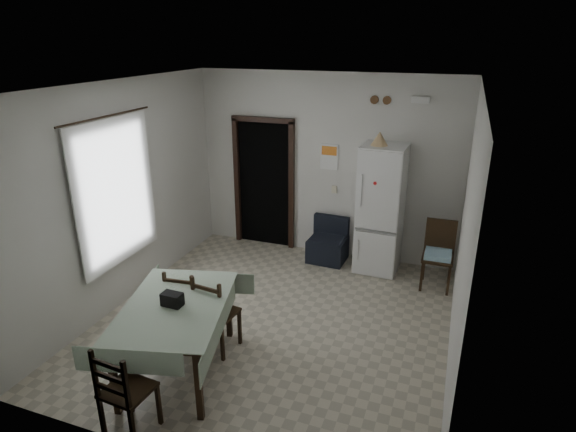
{
  "coord_description": "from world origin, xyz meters",
  "views": [
    {
      "loc": [
        1.94,
        -4.85,
        3.41
      ],
      "look_at": [
        0.0,
        0.5,
        1.25
      ],
      "focal_mm": 30.0,
      "sensor_mm": 36.0,
      "label": 1
    }
  ],
  "objects_px": {
    "corner_chair": "(438,256)",
    "dining_chair_near_head": "(128,389)",
    "dining_chair_far_left": "(187,302)",
    "fridge": "(381,209)",
    "dining_chair_far_right": "(217,312)",
    "navy_seat": "(328,240)",
    "dining_table": "(178,338)"
  },
  "relations": [
    {
      "from": "dining_chair_far_left",
      "to": "dining_chair_far_right",
      "type": "height_order",
      "value": "dining_chair_far_right"
    },
    {
      "from": "corner_chair",
      "to": "fridge",
      "type": "bearing_deg",
      "value": 160.12
    },
    {
      "from": "corner_chair",
      "to": "dining_chair_near_head",
      "type": "height_order",
      "value": "corner_chair"
    },
    {
      "from": "dining_table",
      "to": "dining_chair_near_head",
      "type": "height_order",
      "value": "dining_chair_near_head"
    },
    {
      "from": "dining_chair_far_right",
      "to": "navy_seat",
      "type": "bearing_deg",
      "value": -94.49
    },
    {
      "from": "corner_chair",
      "to": "dining_chair_near_head",
      "type": "xyz_separation_m",
      "value": [
        -2.4,
        -3.72,
        -0.02
      ]
    },
    {
      "from": "dining_chair_far_left",
      "to": "dining_chair_far_right",
      "type": "distance_m",
      "value": 0.46
    },
    {
      "from": "dining_chair_near_head",
      "to": "dining_table",
      "type": "bearing_deg",
      "value": -81.84
    },
    {
      "from": "corner_chair",
      "to": "dining_table",
      "type": "bearing_deg",
      "value": -130.92
    },
    {
      "from": "navy_seat",
      "to": "dining_table",
      "type": "relative_size",
      "value": 0.45
    },
    {
      "from": "fridge",
      "to": "dining_chair_far_right",
      "type": "bearing_deg",
      "value": -114.85
    },
    {
      "from": "dining_chair_far_right",
      "to": "dining_chair_near_head",
      "type": "xyz_separation_m",
      "value": [
        -0.16,
        -1.39,
        -0.01
      ]
    },
    {
      "from": "dining_chair_far_left",
      "to": "dining_chair_near_head",
      "type": "relative_size",
      "value": 0.97
    },
    {
      "from": "fridge",
      "to": "dining_table",
      "type": "xyz_separation_m",
      "value": [
        -1.56,
        -3.15,
        -0.56
      ]
    },
    {
      "from": "fridge",
      "to": "dining_chair_far_left",
      "type": "xyz_separation_m",
      "value": [
        -1.8,
        -2.56,
        -0.51
      ]
    },
    {
      "from": "dining_table",
      "to": "dining_chair_far_left",
      "type": "relative_size",
      "value": 1.69
    },
    {
      "from": "navy_seat",
      "to": "corner_chair",
      "type": "distance_m",
      "value": 1.72
    },
    {
      "from": "dining_table",
      "to": "fridge",
      "type": "bearing_deg",
      "value": 48.86
    },
    {
      "from": "fridge",
      "to": "dining_chair_near_head",
      "type": "height_order",
      "value": "fridge"
    },
    {
      "from": "dining_table",
      "to": "navy_seat",
      "type": "bearing_deg",
      "value": 61.56
    },
    {
      "from": "dining_table",
      "to": "dining_chair_far_right",
      "type": "distance_m",
      "value": 0.55
    },
    {
      "from": "corner_chair",
      "to": "dining_chair_far_left",
      "type": "height_order",
      "value": "corner_chair"
    },
    {
      "from": "fridge",
      "to": "navy_seat",
      "type": "xyz_separation_m",
      "value": [
        -0.8,
        0.0,
        -0.62
      ]
    },
    {
      "from": "dining_chair_far_right",
      "to": "dining_chair_near_head",
      "type": "bearing_deg",
      "value": 91.0
    },
    {
      "from": "corner_chair",
      "to": "dining_chair_near_head",
      "type": "bearing_deg",
      "value": -122.83
    },
    {
      "from": "corner_chair",
      "to": "dining_table",
      "type": "xyz_separation_m",
      "value": [
        -2.45,
        -2.83,
        -0.08
      ]
    },
    {
      "from": "fridge",
      "to": "dining_table",
      "type": "relative_size",
      "value": 1.25
    },
    {
      "from": "dining_chair_far_right",
      "to": "dining_chair_far_left",
      "type": "bearing_deg",
      "value": -4.02
    },
    {
      "from": "dining_chair_far_left",
      "to": "dining_chair_near_head",
      "type": "height_order",
      "value": "dining_chair_near_head"
    },
    {
      "from": "navy_seat",
      "to": "dining_table",
      "type": "height_order",
      "value": "dining_table"
    },
    {
      "from": "fridge",
      "to": "dining_chair_near_head",
      "type": "bearing_deg",
      "value": -108.28
    },
    {
      "from": "corner_chair",
      "to": "dining_chair_near_head",
      "type": "relative_size",
      "value": 1.03
    }
  ]
}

